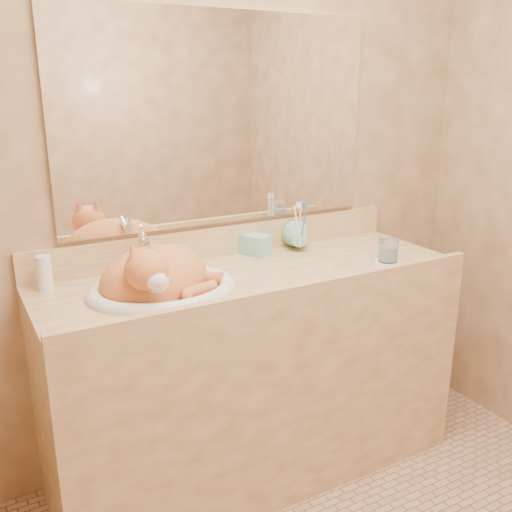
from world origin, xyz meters
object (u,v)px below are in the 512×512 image
soap_dispenser (266,235)px  cat (155,273)px  sink_basin (162,269)px  water_glass (388,251)px  toothbrush_cup (300,241)px  vanity_counter (255,374)px

soap_dispenser → cat: bearing=176.6°
sink_basin → water_glass: sink_basin is taller
sink_basin → cat: size_ratio=1.24×
water_glass → cat: bearing=170.5°
sink_basin → toothbrush_cup: (0.66, 0.15, -0.02)m
sink_basin → soap_dispenser: 0.54m
sink_basin → vanity_counter: bearing=-10.2°
vanity_counter → water_glass: size_ratio=18.16×
cat → toothbrush_cup: cat is taller
vanity_counter → sink_basin: size_ratio=3.20×
toothbrush_cup → soap_dispenser: bearing=169.5°
soap_dispenser → sink_basin: bearing=178.3°
water_glass → toothbrush_cup: bearing=127.2°
vanity_counter → soap_dispenser: bearing=48.3°
vanity_counter → cat: bearing=-178.8°
water_glass → sink_basin: bearing=171.0°
sink_basin → toothbrush_cup: size_ratio=4.32×
sink_basin → toothbrush_cup: 0.67m
soap_dispenser → toothbrush_cup: soap_dispenser is taller
cat → soap_dispenser: bearing=-1.7°
cat → water_glass: 0.91m
vanity_counter → toothbrush_cup: (0.29, 0.13, 0.48)m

